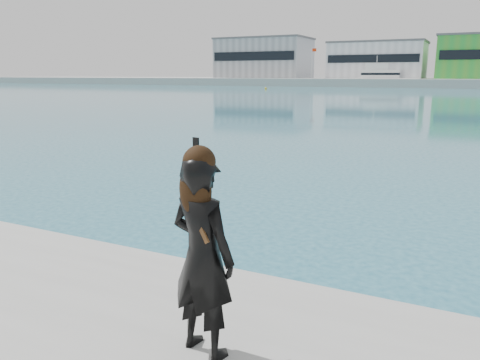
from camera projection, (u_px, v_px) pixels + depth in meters
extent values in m
cube|color=#9E9E99|center=(466.00, 83.00, 118.37)|extent=(320.00, 40.00, 2.00)
cube|color=gray|center=(264.00, 59.00, 138.94)|extent=(26.00, 16.00, 11.00)
cube|color=black|center=(253.00, 56.00, 131.73)|extent=(24.70, 0.20, 2.42)
cube|color=#59595B|center=(264.00, 39.00, 137.66)|extent=(26.52, 16.32, 0.50)
cube|color=silver|center=(377.00, 61.00, 124.90)|extent=(24.00, 15.00, 9.00)
cube|color=black|center=(372.00, 59.00, 118.16)|extent=(22.80, 0.20, 1.98)
cube|color=#59595B|center=(378.00, 43.00, 123.85)|extent=(24.48, 15.30, 0.50)
cylinder|color=silver|center=(312.00, 63.00, 125.81)|extent=(0.16, 0.16, 8.00)
cube|color=red|center=(314.00, 50.00, 124.79)|extent=(1.20, 0.04, 0.80)
cube|color=white|center=(383.00, 82.00, 115.77)|extent=(16.73, 7.83, 2.15)
cube|color=white|center=(380.00, 74.00, 115.53)|extent=(9.57, 5.60, 1.97)
cube|color=white|center=(377.00, 66.00, 115.34)|extent=(5.91, 4.13, 1.61)
cube|color=black|center=(380.00, 74.00, 115.53)|extent=(9.76, 5.72, 0.54)
cylinder|color=silver|center=(377.00, 59.00, 114.96)|extent=(0.14, 0.14, 1.79)
sphere|color=#DEAF0B|center=(266.00, 89.00, 98.64)|extent=(0.50, 0.50, 0.50)
imported|color=black|center=(203.00, 257.00, 3.87)|extent=(0.70, 0.53, 1.73)
sphere|color=black|center=(199.00, 162.00, 3.68)|extent=(0.26, 0.26, 0.26)
ellipsoid|color=black|center=(195.00, 190.00, 3.69)|extent=(0.29, 0.15, 0.46)
cylinder|color=tan|center=(190.00, 170.00, 3.93)|extent=(0.12, 0.21, 0.37)
cylinder|color=white|center=(193.00, 152.00, 3.93)|extent=(0.10, 0.10, 0.03)
cube|color=black|center=(196.00, 145.00, 3.94)|extent=(0.06, 0.03, 0.13)
cube|color=#4C2D14|center=(197.00, 220.00, 3.71)|extent=(0.24, 0.07, 0.35)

